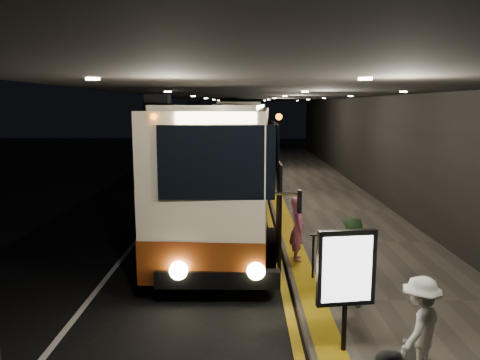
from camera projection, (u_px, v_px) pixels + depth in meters
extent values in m
plane|color=black|center=(190.00, 257.00, 12.62)|extent=(90.00, 90.00, 0.00)
cube|color=silver|center=(158.00, 214.00, 17.57)|extent=(0.12, 50.00, 0.01)
cube|color=gold|center=(268.00, 214.00, 17.54)|extent=(0.18, 50.00, 0.01)
cube|color=#514C44|center=(332.00, 212.00, 17.50)|extent=(4.50, 50.00, 0.15)
cube|color=gold|center=(281.00, 210.00, 17.51)|extent=(0.50, 50.00, 0.01)
cube|color=black|center=(396.00, 134.00, 17.02)|extent=(0.10, 50.00, 6.00)
cube|color=black|center=(159.00, 159.00, 16.23)|extent=(0.80, 0.80, 4.40)
cube|color=black|center=(195.00, 136.00, 28.08)|extent=(0.80, 0.80, 4.40)
cube|color=black|center=(273.00, 89.00, 16.80)|extent=(9.00, 50.00, 0.40)
cube|color=#F0E5C9|center=(228.00, 163.00, 15.28)|extent=(3.26, 12.53, 3.52)
cube|color=maroon|center=(228.00, 202.00, 15.48)|extent=(3.28, 12.55, 0.93)
cube|color=black|center=(216.00, 163.00, 9.00)|extent=(2.28, 0.18, 1.45)
cube|color=black|center=(218.00, 279.00, 9.45)|extent=(2.54, 0.39, 0.36)
cylinder|color=black|center=(176.00, 248.00, 11.67)|extent=(0.29, 1.03, 1.03)
cylinder|color=black|center=(270.00, 248.00, 11.65)|extent=(0.29, 1.03, 1.03)
cylinder|color=black|center=(203.00, 190.00, 19.63)|extent=(0.29, 1.03, 1.03)
cylinder|color=black|center=(259.00, 190.00, 19.61)|extent=(0.29, 1.03, 1.03)
sphere|color=#FFEAA5|center=(178.00, 271.00, 9.34)|extent=(0.37, 0.37, 0.37)
sphere|color=#FFEAA5|center=(256.00, 271.00, 9.33)|extent=(0.37, 0.37, 0.37)
cube|color=#FFF2BF|center=(216.00, 118.00, 8.85)|extent=(1.55, 0.13, 0.23)
cube|color=#F0E5C9|center=(239.00, 133.00, 30.33)|extent=(2.85, 12.95, 3.66)
cube|color=maroon|center=(239.00, 153.00, 30.54)|extent=(2.87, 12.97, 0.97)
cube|color=black|center=(237.00, 124.00, 23.80)|extent=(2.37, 0.09, 1.51)
cube|color=black|center=(237.00, 172.00, 24.27)|extent=(2.64, 0.28, 0.38)
cylinder|color=black|center=(216.00, 167.00, 26.58)|extent=(0.30, 1.08, 1.08)
cylinder|color=black|center=(259.00, 167.00, 26.56)|extent=(0.30, 1.08, 1.08)
cylinder|color=black|center=(223.00, 152.00, 34.87)|extent=(0.30, 1.08, 1.08)
cylinder|color=black|center=(256.00, 152.00, 34.84)|extent=(0.30, 1.08, 1.08)
cube|color=#F0E5C9|center=(237.00, 128.00, 41.92)|extent=(2.52, 11.39, 3.22)
cube|color=maroon|center=(237.00, 141.00, 42.11)|extent=(2.54, 11.41, 0.85)
cube|color=black|center=(235.00, 123.00, 36.17)|extent=(2.08, 0.09, 1.33)
cube|color=black|center=(235.00, 150.00, 36.60)|extent=(2.32, 0.28, 0.33)
cylinder|color=black|center=(223.00, 149.00, 38.62)|extent=(0.27, 0.95, 0.95)
cylinder|color=black|center=(249.00, 149.00, 38.60)|extent=(0.27, 0.95, 0.95)
cylinder|color=black|center=(226.00, 142.00, 45.91)|extent=(0.27, 0.95, 0.95)
cylinder|color=black|center=(248.00, 142.00, 45.89)|extent=(0.27, 0.95, 0.95)
imported|color=#D8659B|center=(298.00, 229.00, 11.75)|extent=(0.42, 0.61, 1.64)
imported|color=#3B6639|center=(352.00, 262.00, 9.13)|extent=(0.89, 0.99, 1.74)
imported|color=silver|center=(420.00, 328.00, 6.68)|extent=(0.99, 1.02, 1.51)
cube|color=black|center=(411.00, 351.00, 7.19)|extent=(0.28, 0.18, 0.32)
cylinder|color=black|center=(344.00, 328.00, 7.45)|extent=(0.08, 0.08, 0.77)
cube|color=black|center=(346.00, 268.00, 7.29)|extent=(0.94, 0.24, 1.22)
cube|color=white|center=(347.00, 269.00, 7.23)|extent=(0.79, 0.14, 1.05)
cylinder|color=black|center=(313.00, 257.00, 10.57)|extent=(0.05, 0.05, 1.02)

